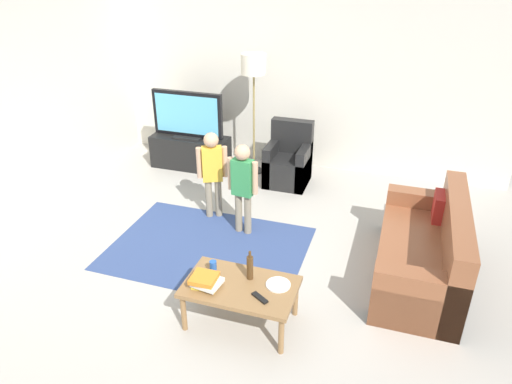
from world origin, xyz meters
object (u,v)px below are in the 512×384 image
Objects in this scene: armchair at (289,163)px; floor_lamp at (254,71)px; tv at (188,115)px; child_center at (243,181)px; book_stack at (206,281)px; tv_remote at (260,298)px; tv_stand at (191,152)px; coffee_table at (240,289)px; bottle at (250,267)px; plate at (278,285)px; child_near_tv at (212,168)px; soda_can at (213,267)px; couch at (427,254)px.

floor_lamp is (-0.59, 0.19, 1.25)m from armchair.
tv is 2.09m from child_center.
armchair is 0.51× the size of floor_lamp.
book_stack is 1.60× the size of tv_remote.
tv_stand is 1.58m from armchair.
bottle is at bearing 67.38° from coffee_table.
plate is at bearing -77.23° from armchair.
armchair is at bearing 96.37° from coffee_table.
child_near_tv is at bearing 153.00° from child_center.
tv_stand is 0.60m from tv.
child_near_tv is at bearing 128.77° from plate.
child_near_tv is 1.77m from soda_can.
tv is at bearing 179.33° from armchair.
tv is 5.00× the size of plate.
child_near_tv is 0.54m from child_center.
armchair is 0.90× the size of coffee_table.
child_near_tv is 2.21m from tv_remote.
couch is 1.59× the size of child_near_tv.
floor_lamp is 1.95m from child_center.
soda_can is at bearing 161.57° from coffee_table.
coffee_table is at bearing -57.49° from tv.
floor_lamp is at bearing 104.15° from child_center.
tv is 0.97× the size of child_center.
tv_remote is (-1.37, -1.34, 0.14)m from couch.
bottle reaches higher than plate.
tv_stand is 3.68m from plate.
tv_remote is at bearing -56.87° from child_near_tv.
tv_stand is 3.35m from soda_can.
tv is at bearing 126.04° from child_near_tv.
tv is 6.47× the size of tv_remote.
child_center is 5.14× the size of plate.
tv_remote is at bearing -54.69° from bottle.
couch reaches higher than tv_stand.
plate is (1.25, -3.07, -1.12)m from floor_lamp.
child_near_tv is 1.97m from book_stack.
child_center is 1.61m from book_stack.
tv is 3.80m from tv_remote.
armchair is (1.58, -0.02, -0.55)m from tv.
tv is 3.50m from bottle.
tv_stand is 4.41× the size of book_stack.
tv reaches higher than tv_stand.
child_center is 1.47m from bottle.
tv_stand is at bearing 90.00° from tv.
floor_lamp is 10.47× the size of tv_remote.
bottle reaches higher than coffee_table.
couch is 1.59× the size of child_center.
bottle is at bearing 34.77° from book_stack.
book_stack is at bearing -78.91° from floor_lamp.
bottle is at bearing 3.27° from soda_can.
tv_stand is at bearing 117.49° from book_stack.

